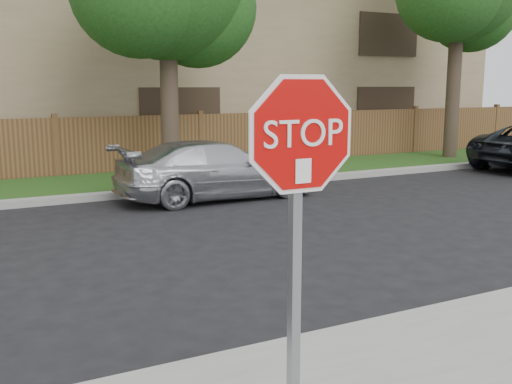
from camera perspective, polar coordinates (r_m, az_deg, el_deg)
ground at (r=5.76m, az=1.00°, el=-14.93°), size 90.00×90.00×0.00m
far_curb at (r=13.19m, az=-16.07°, el=-0.53°), size 70.00×0.30×0.15m
grass_strip at (r=14.79m, az=-17.35°, el=0.48°), size 70.00×3.00×0.12m
fence at (r=16.26m, az=-18.50°, el=3.90°), size 70.00×0.12×1.60m
apartment_building at (r=21.75m, az=-21.31°, el=12.41°), size 35.20×9.20×7.20m
stop_sign at (r=3.69m, az=4.15°, el=0.55°), size 1.01×0.13×2.55m
sedan_right at (r=12.94m, az=-3.88°, el=2.14°), size 4.37×1.85×1.26m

